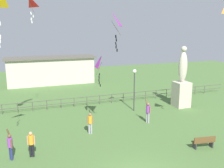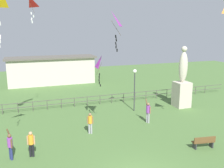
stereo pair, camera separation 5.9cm
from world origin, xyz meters
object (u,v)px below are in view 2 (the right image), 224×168
object	(u,v)px
statue_monument	(182,86)
person_0	(31,142)
person_2	(148,111)
kite_2	(102,63)
lamppost	(135,81)
person_4	(90,122)
kite_4	(30,3)
park_bench	(204,142)
person_3	(10,145)
kite_5	(111,21)

from	to	relation	value
statue_monument	person_0	distance (m)	15.78
person_2	kite_2	size ratio (longest dim) A/B	0.83
lamppost	statue_monument	bearing A→B (deg)	-4.34
person_4	kite_4	size ratio (longest dim) A/B	0.81
person_0	statue_monument	bearing A→B (deg)	20.84
person_2	person_4	world-z (taller)	person_2
statue_monument	park_bench	bearing A→B (deg)	-116.08
statue_monument	kite_4	bearing A→B (deg)	177.66
lamppost	person_3	bearing A→B (deg)	-151.37
lamppost	person_2	xyz separation A→B (m)	(-0.26, -3.29, -1.94)
person_3	kite_5	distance (m)	9.73
park_bench	person_3	size ratio (longest dim) A/B	0.81
kite_4	person_3	bearing A→B (deg)	-107.26
person_3	kite_5	bearing A→B (deg)	3.44
person_3	person_4	world-z (taller)	person_3
person_2	kite_2	distance (m)	5.59
lamppost	person_4	xyz separation A→B (m)	(-5.37, -3.82, -2.04)
person_3	kite_2	distance (m)	8.68
statue_monument	person_4	xyz separation A→B (m)	(-10.42, -3.44, -1.21)
person_0	person_2	world-z (taller)	person_2
person_0	kite_4	distance (m)	10.69
lamppost	kite_4	bearing A→B (deg)	178.79
park_bench	kite_2	size ratio (longest dim) A/B	0.63
kite_4	person_2	bearing A→B (deg)	-21.82
person_0	person_4	distance (m)	4.80
park_bench	person_3	bearing A→B (deg)	166.87
park_bench	kite_5	xyz separation A→B (m)	(-5.30, 3.15, 7.70)
person_0	person_3	xyz separation A→B (m)	(-1.18, 0.06, 0.02)
person_2	kite_5	xyz separation A→B (m)	(-4.05, -2.24, 7.14)
statue_monument	person_0	bearing A→B (deg)	-159.16
lamppost	kite_2	world-z (taller)	kite_2
kite_4	lamppost	bearing A→B (deg)	-1.21
statue_monument	person_2	size ratio (longest dim) A/B	2.99
person_0	kite_2	world-z (taller)	kite_2
person_4	person_2	bearing A→B (deg)	5.94
person_0	kite_4	bearing A→B (deg)	83.40
park_bench	kite_4	distance (m)	16.18
kite_2	kite_4	world-z (taller)	kite_4
park_bench	kite_4	size ratio (longest dim) A/B	0.77
person_0	kite_5	distance (m)	9.00
park_bench	person_2	bearing A→B (deg)	103.02
statue_monument	kite_2	bearing A→B (deg)	-166.76
person_2	kite_5	size ratio (longest dim) A/B	0.82
person_0	person_3	distance (m)	1.19
park_bench	person_4	distance (m)	8.02
person_0	kite_2	distance (m)	7.82
kite_2	kite_4	distance (m)	7.24
person_4	kite_5	bearing A→B (deg)	-58.12
lamppost	kite_2	distance (m)	5.19
kite_5	kite_2	bearing A→B (deg)	84.40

